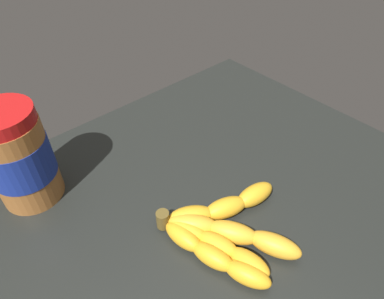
{
  "coord_description": "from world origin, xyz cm",
  "views": [
    {
      "loc": [
        23.11,
        26.78,
        43.09
      ],
      "look_at": [
        -4.81,
        -4.64,
        5.39
      ],
      "focal_mm": 31.34,
      "sensor_mm": 36.0,
      "label": 1
    }
  ],
  "objects": [
    {
      "name": "ground_plane",
      "position": [
        0.0,
        0.0,
        -1.71
      ],
      "size": [
        83.11,
        60.79,
        3.42
      ],
      "primitive_type": "cube",
      "color": "black"
    },
    {
      "name": "banana_bunch",
      "position": [
        0.93,
        8.52,
        1.53
      ],
      "size": [
        19.18,
        18.92,
        3.3
      ],
      "color": "gold",
      "rests_on": "ground_plane"
    },
    {
      "name": "peanut_butter_jar",
      "position": [
        18.22,
        -18.44,
        8.27
      ],
      "size": [
        9.78,
        9.78,
        16.76
      ],
      "color": "#9E602D",
      "rests_on": "ground_plane"
    }
  ]
}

